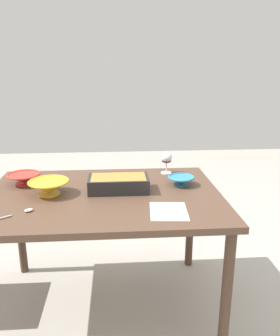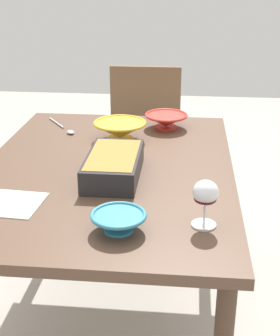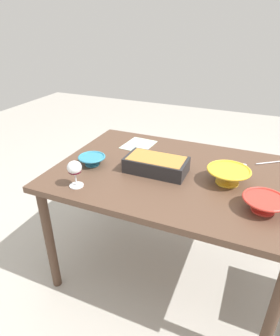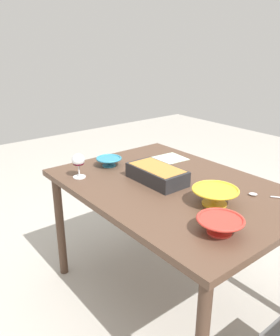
{
  "view_description": "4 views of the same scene",
  "coord_description": "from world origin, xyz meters",
  "px_view_note": "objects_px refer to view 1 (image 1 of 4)",
  "views": [
    {
      "loc": [
        -0.08,
        1.79,
        1.44
      ],
      "look_at": [
        -0.23,
        -0.2,
        0.84
      ],
      "focal_mm": 35.95,
      "sensor_mm": 36.0,
      "label": 1
    },
    {
      "loc": [
        -1.67,
        -0.29,
        1.46
      ],
      "look_at": [
        -0.15,
        -0.14,
        0.81
      ],
      "focal_mm": 52.3,
      "sensor_mm": 36.0,
      "label": 2
    },
    {
      "loc": [
        0.39,
        -1.39,
        1.52
      ],
      "look_at": [
        -0.14,
        -0.16,
        0.82
      ],
      "focal_mm": 30.57,
      "sensor_mm": 36.0,
      "label": 3
    },
    {
      "loc": [
        1.23,
        -1.22,
        1.49
      ],
      "look_at": [
        -0.11,
        -0.14,
        0.85
      ],
      "focal_mm": 36.3,
      "sensor_mm": 36.0,
      "label": 4
    }
  ],
  "objects_px": {
    "wine_glass": "(166,159)",
    "small_bowl": "(49,187)",
    "mixing_bowl": "(24,178)",
    "napkin": "(169,211)",
    "casserole_dish": "(119,183)",
    "serving_spoon": "(16,214)",
    "dining_table": "(103,206)",
    "serving_bowl": "(181,180)"
  },
  "relations": [
    {
      "from": "wine_glass",
      "to": "small_bowl",
      "type": "distance_m",
      "value": 0.79
    },
    {
      "from": "mixing_bowl",
      "to": "napkin",
      "type": "relative_size",
      "value": 0.86
    },
    {
      "from": "casserole_dish",
      "to": "serving_spoon",
      "type": "height_order",
      "value": "casserole_dish"
    },
    {
      "from": "small_bowl",
      "to": "napkin",
      "type": "relative_size",
      "value": 0.99
    },
    {
      "from": "small_bowl",
      "to": "napkin",
      "type": "xyz_separation_m",
      "value": [
        -0.63,
        0.28,
        -0.04
      ]
    },
    {
      "from": "small_bowl",
      "to": "wine_glass",
      "type": "bearing_deg",
      "value": -154.35
    },
    {
      "from": "napkin",
      "to": "dining_table",
      "type": "bearing_deg",
      "value": -39.36
    },
    {
      "from": "dining_table",
      "to": "napkin",
      "type": "height_order",
      "value": "napkin"
    },
    {
      "from": "casserole_dish",
      "to": "serving_spoon",
      "type": "bearing_deg",
      "value": 30.84
    },
    {
      "from": "small_bowl",
      "to": "napkin",
      "type": "bearing_deg",
      "value": 155.94
    },
    {
      "from": "wine_glass",
      "to": "napkin",
      "type": "bearing_deg",
      "value": 82.6
    },
    {
      "from": "dining_table",
      "to": "wine_glass",
      "type": "xyz_separation_m",
      "value": [
        -0.41,
        -0.35,
        0.17
      ]
    },
    {
      "from": "serving_bowl",
      "to": "serving_spoon",
      "type": "height_order",
      "value": "serving_bowl"
    },
    {
      "from": "wine_glass",
      "to": "dining_table",
      "type": "bearing_deg",
      "value": 40.43
    },
    {
      "from": "casserole_dish",
      "to": "serving_bowl",
      "type": "distance_m",
      "value": 0.38
    },
    {
      "from": "napkin",
      "to": "casserole_dish",
      "type": "bearing_deg",
      "value": -52.1
    },
    {
      "from": "mixing_bowl",
      "to": "serving_spoon",
      "type": "height_order",
      "value": "mixing_bowl"
    },
    {
      "from": "casserole_dish",
      "to": "serving_spoon",
      "type": "distance_m",
      "value": 0.58
    },
    {
      "from": "small_bowl",
      "to": "serving_bowl",
      "type": "height_order",
      "value": "small_bowl"
    },
    {
      "from": "small_bowl",
      "to": "serving_bowl",
      "type": "bearing_deg",
      "value": -172.56
    },
    {
      "from": "serving_spoon",
      "to": "napkin",
      "type": "relative_size",
      "value": 1.03
    },
    {
      "from": "serving_spoon",
      "to": "napkin",
      "type": "distance_m",
      "value": 0.74
    },
    {
      "from": "serving_bowl",
      "to": "napkin",
      "type": "distance_m",
      "value": 0.41
    },
    {
      "from": "dining_table",
      "to": "casserole_dish",
      "type": "distance_m",
      "value": 0.16
    },
    {
      "from": "dining_table",
      "to": "serving_spoon",
      "type": "xyz_separation_m",
      "value": [
        0.41,
        0.26,
        0.08
      ]
    },
    {
      "from": "napkin",
      "to": "small_bowl",
      "type": "bearing_deg",
      "value": -24.06
    },
    {
      "from": "dining_table",
      "to": "serving_bowl",
      "type": "distance_m",
      "value": 0.49
    },
    {
      "from": "wine_glass",
      "to": "small_bowl",
      "type": "relative_size",
      "value": 0.63
    },
    {
      "from": "dining_table",
      "to": "small_bowl",
      "type": "height_order",
      "value": "small_bowl"
    },
    {
      "from": "dining_table",
      "to": "mixing_bowl",
      "type": "height_order",
      "value": "mixing_bowl"
    },
    {
      "from": "dining_table",
      "to": "small_bowl",
      "type": "xyz_separation_m",
      "value": [
        0.3,
        -0.01,
        0.12
      ]
    },
    {
      "from": "mixing_bowl",
      "to": "serving_bowl",
      "type": "height_order",
      "value": "mixing_bowl"
    },
    {
      "from": "casserole_dish",
      "to": "mixing_bowl",
      "type": "bearing_deg",
      "value": -15.46
    },
    {
      "from": "wine_glass",
      "to": "small_bowl",
      "type": "height_order",
      "value": "wine_glass"
    },
    {
      "from": "casserole_dish",
      "to": "napkin",
      "type": "distance_m",
      "value": 0.4
    },
    {
      "from": "dining_table",
      "to": "wine_glass",
      "type": "relative_size",
      "value": 9.29
    },
    {
      "from": "small_bowl",
      "to": "mixing_bowl",
      "type": "bearing_deg",
      "value": -45.67
    },
    {
      "from": "serving_bowl",
      "to": "napkin",
      "type": "bearing_deg",
      "value": 70.59
    },
    {
      "from": "casserole_dish",
      "to": "napkin",
      "type": "xyz_separation_m",
      "value": [
        -0.24,
        0.31,
        -0.05
      ]
    },
    {
      "from": "mixing_bowl",
      "to": "serving_bowl",
      "type": "relative_size",
      "value": 1.23
    },
    {
      "from": "mixing_bowl",
      "to": "small_bowl",
      "type": "xyz_separation_m",
      "value": [
        -0.18,
        0.19,
        0.01
      ]
    },
    {
      "from": "serving_bowl",
      "to": "serving_spoon",
      "type": "bearing_deg",
      "value": 22.77
    }
  ]
}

